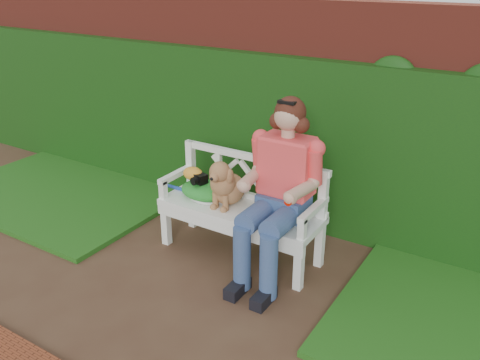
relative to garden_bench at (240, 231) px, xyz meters
The scene contains 11 objects.
ground 0.87m from the garden_bench, 93.49° to the right, with size 60.00×60.00×0.00m, color #42291C.
brick_wall 1.37m from the garden_bench, 92.74° to the left, with size 10.00×0.30×2.20m, color maroon.
ivy_hedge 1.04m from the garden_bench, 93.45° to the left, with size 10.00×0.18×1.70m, color #17450E.
grass_left 2.46m from the garden_bench, behind, with size 2.60×2.00×0.05m, color #1A5F13.
garden_bench is the anchor object (origin of this frame).
seated_woman 0.70m from the garden_bench, ahead, with size 0.67×0.89×1.59m, color #FE2B30, non-canonical shape.
dog 0.49m from the garden_bench, behind, with size 0.30×0.41×0.45m, color #B1632E, non-canonical shape.
tennis_racket 0.47m from the garden_bench, behind, with size 0.71×0.30×0.03m, color silver, non-canonical shape.
green_bag 0.51m from the garden_bench, behind, with size 0.46×0.36×0.16m, color #268D24, non-canonical shape.
camera_item 0.61m from the garden_bench, behind, with size 0.13×0.10×0.09m, color black.
baseball_glove 0.69m from the garden_bench, behind, with size 0.20×0.15×0.13m, color orange.
Camera 1 is at (2.22, -2.62, 2.51)m, focal length 38.00 mm.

